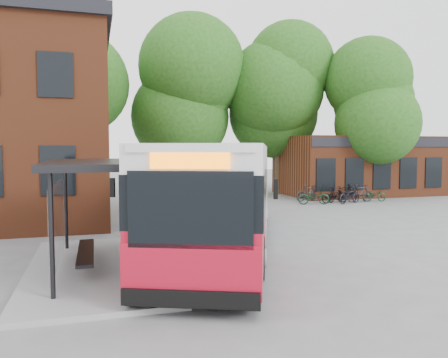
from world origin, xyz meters
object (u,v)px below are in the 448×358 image
object	(u,v)px
bicycle_3	(336,195)
bicycle_4	(350,195)
bus_shelter	(97,215)
bicycle_0	(314,196)
bicycle_2	(335,195)
bicycle_1	(308,193)
bicycle_7	(353,192)
bicycle_5	(360,193)
bicycle_6	(374,195)
city_bus	(225,196)

from	to	relation	value
bicycle_3	bicycle_4	bearing A→B (deg)	-172.08
bus_shelter	bicycle_4	world-z (taller)	bus_shelter
bicycle_0	bicycle_3	bearing A→B (deg)	-59.14
bicycle_0	bicycle_3	xyz separation A→B (m)	(1.77, 0.56, -0.03)
bicycle_0	bicycle_2	world-z (taller)	bicycle_2
bicycle_1	bicycle_7	xyz separation A→B (m)	(3.06, 0.01, -0.03)
bicycle_1	bicycle_4	distance (m)	2.43
bicycle_3	bicycle_5	distance (m)	1.47
bicycle_6	bicycle_7	xyz separation A→B (m)	(-0.68, 1.23, 0.08)
bicycle_2	bicycle_6	distance (m)	2.62
city_bus	bicycle_0	xyz separation A→B (m)	(7.83, 8.55, -1.17)
bicycle_3	bicycle_6	world-z (taller)	bicycle_3
bus_shelter	bicycle_2	bearing A→B (deg)	38.80
bicycle_0	bus_shelter	bearing A→B (deg)	144.56
city_bus	bicycle_5	distance (m)	14.15
bus_shelter	bicycle_5	bearing A→B (deg)	35.38
city_bus	bicycle_6	xyz separation A→B (m)	(11.98, 8.78, -1.24)
bicycle_0	bicycle_4	world-z (taller)	bicycle_4
bicycle_7	city_bus	bearing A→B (deg)	116.98
bicycle_3	bicycle_5	size ratio (longest dim) A/B	0.83
bus_shelter	bicycle_1	bearing A→B (deg)	44.11
bicycle_2	bicycle_3	xyz separation A→B (m)	(0.23, 0.24, -0.03)
bicycle_4	bicycle_1	bearing A→B (deg)	26.87
bicycle_1	bicycle_2	world-z (taller)	bicycle_1
city_bus	bicycle_4	size ratio (longest dim) A/B	7.12
bicycle_2	bicycle_6	world-z (taller)	bicycle_2
bicycle_3	bicycle_7	bearing A→B (deg)	-85.55
city_bus	bicycle_3	distance (m)	13.29
bus_shelter	bicycle_3	xyz separation A→B (m)	(13.66, 11.04, -1.01)
bicycle_2	bicycle_6	xyz separation A→B (m)	(2.61, -0.10, -0.07)
bicycle_3	bicycle_4	world-z (taller)	bicycle_4
bicycle_0	bicycle_5	xyz separation A→B (m)	(3.20, 0.24, 0.06)
bicycle_1	bicycle_4	size ratio (longest dim) A/B	0.95
city_bus	bicycle_1	size ratio (longest dim) A/B	7.52
bicycle_5	bicycle_7	world-z (taller)	bicycle_5
city_bus	bicycle_1	xyz separation A→B (m)	(8.24, 10.00, -1.13)
bicycle_5	city_bus	bearing A→B (deg)	127.44
bicycle_4	bicycle_3	bearing A→B (deg)	9.92
bicycle_4	bicycle_0	bearing A→B (deg)	64.30
bicycle_0	bicycle_3	distance (m)	1.86
bicycle_1	bicycle_2	xyz separation A→B (m)	(1.13, -1.12, -0.04)
bicycle_0	bicycle_3	world-z (taller)	bicycle_0
city_bus	bicycle_2	xyz separation A→B (m)	(9.37, 8.88, -1.17)
bicycle_0	bicycle_6	distance (m)	4.16
city_bus	bicycle_6	bearing A→B (deg)	58.68
bus_shelter	bicycle_1	size ratio (longest dim) A/B	4.07
bicycle_5	bicycle_2	bearing A→B (deg)	85.97
bicycle_0	bicycle_2	xyz separation A→B (m)	(1.54, 0.32, 0.00)
bicycle_3	bicycle_6	distance (m)	2.41
bus_shelter	city_bus	distance (m)	4.50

